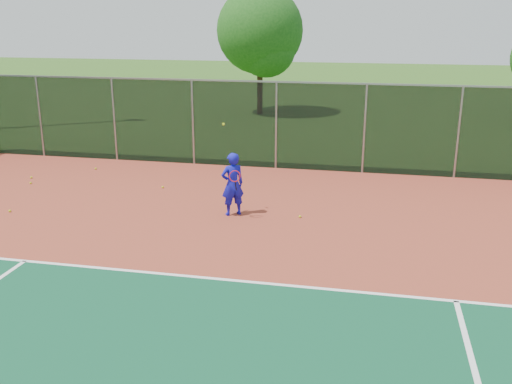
% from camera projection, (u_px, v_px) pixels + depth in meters
% --- Properties ---
extents(court_apron, '(30.00, 20.00, 0.02)m').
position_uv_depth(court_apron, '(345.00, 318.00, 10.14)').
color(court_apron, '#9B3B27').
rests_on(court_apron, ground).
extents(fence_back, '(30.00, 0.06, 3.03)m').
position_uv_depth(fence_back, '(365.00, 128.00, 19.03)').
color(fence_back, black).
rests_on(fence_back, court_apron).
extents(tennis_player, '(0.74, 0.76, 2.47)m').
position_uv_depth(tennis_player, '(233.00, 184.00, 15.11)').
color(tennis_player, '#1313B3').
rests_on(tennis_player, court_apron).
extents(practice_ball_0, '(0.07, 0.07, 0.07)m').
position_uv_depth(practice_ball_0, '(163.00, 187.00, 17.70)').
color(practice_ball_0, '#BCC717').
rests_on(practice_ball_0, court_apron).
extents(practice_ball_1, '(0.07, 0.07, 0.07)m').
position_uv_depth(practice_ball_1, '(31.00, 183.00, 18.14)').
color(practice_ball_1, '#BCC717').
rests_on(practice_ball_1, court_apron).
extents(practice_ball_2, '(0.07, 0.07, 0.07)m').
position_uv_depth(practice_ball_2, '(31.00, 177.00, 18.75)').
color(practice_ball_2, '#BCC717').
rests_on(practice_ball_2, court_apron).
extents(practice_ball_3, '(0.07, 0.07, 0.07)m').
position_uv_depth(practice_ball_3, '(300.00, 216.00, 15.11)').
color(practice_ball_3, '#BCC717').
rests_on(practice_ball_3, court_apron).
extents(practice_ball_5, '(0.07, 0.07, 0.07)m').
position_uv_depth(practice_ball_5, '(96.00, 169.00, 19.84)').
color(practice_ball_5, '#BCC717').
rests_on(practice_ball_5, court_apron).
extents(practice_ball_6, '(0.07, 0.07, 0.07)m').
position_uv_depth(practice_ball_6, '(10.00, 211.00, 15.54)').
color(practice_ball_6, '#BCC717').
rests_on(practice_ball_6, court_apron).
extents(tree_back_left, '(4.55, 4.55, 6.69)m').
position_uv_depth(tree_back_left, '(262.00, 35.00, 29.91)').
color(tree_back_left, '#331D12').
rests_on(tree_back_left, ground).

